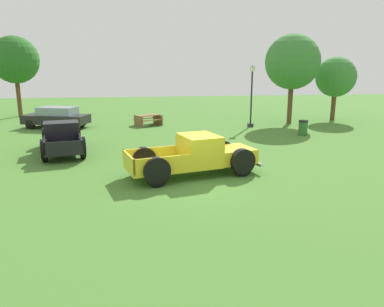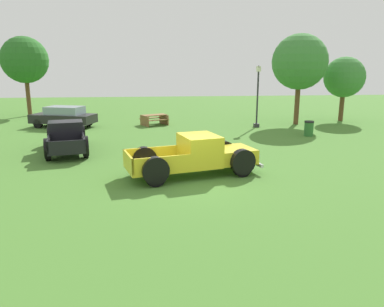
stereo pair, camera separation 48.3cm
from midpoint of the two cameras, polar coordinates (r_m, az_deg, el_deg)
ground_plane at (r=14.24m, az=-0.84°, el=-4.22°), size 80.00×80.00×0.00m
pickup_truck_foreground at (r=14.88m, az=0.44°, el=-0.33°), size 5.63×3.20×1.63m
pickup_truck_behind_left at (r=20.20m, az=-20.11°, el=2.39°), size 2.89×5.30×1.54m
sedan_distant_a at (r=27.98m, az=-20.69°, el=5.31°), size 4.82×3.09×1.49m
lamp_post_near at (r=26.83m, az=8.67°, el=8.92°), size 0.36×0.36×4.35m
picnic_table at (r=27.63m, az=-7.28°, el=5.37°), size 2.26×2.11×0.78m
trash_can at (r=24.40m, az=16.26°, el=3.84°), size 0.59×0.59×0.95m
oak_tree_east at (r=28.85m, az=14.82°, el=13.51°), size 4.03×4.03×6.61m
oak_tree_west at (r=31.87m, az=20.95°, el=10.97°), size 3.14×3.14×5.02m
oak_tree_center at (r=35.47m, az=-26.10°, el=12.86°), size 3.95×3.95×6.78m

